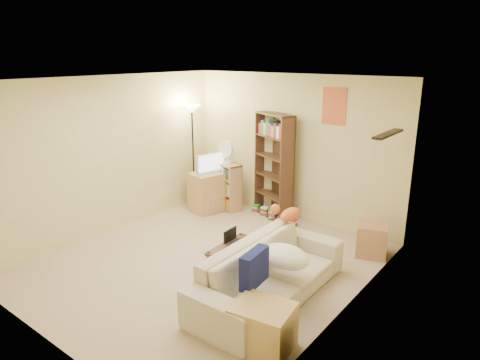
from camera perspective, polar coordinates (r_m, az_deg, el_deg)
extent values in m
plane|color=#C3AF92|center=(6.11, -4.45, -10.92)|extent=(4.50, 4.50, 0.00)
cube|color=beige|center=(7.41, 7.08, 4.23)|extent=(4.00, 0.04, 2.50)
cube|color=beige|center=(4.36, -25.16, -6.14)|extent=(4.00, 0.04, 2.50)
cube|color=beige|center=(7.11, -16.75, 3.13)|extent=(0.04, 4.50, 2.50)
cube|color=beige|center=(4.60, 14.06, -3.84)|extent=(0.04, 4.50, 2.50)
cube|color=white|center=(5.44, -5.05, 13.17)|extent=(4.00, 4.50, 0.04)
cube|color=red|center=(6.94, 12.44, 9.60)|extent=(0.40, 0.02, 0.58)
cube|color=black|center=(5.66, 19.17, 5.82)|extent=(0.12, 0.80, 0.03)
imported|color=beige|center=(5.18, 4.03, -12.18)|extent=(2.26, 0.94, 0.65)
cube|color=#131855|center=(4.64, 1.93, -11.66)|extent=(0.18, 0.44, 0.39)
ellipsoid|color=white|center=(5.04, 5.98, -10.11)|extent=(0.60, 0.43, 0.26)
ellipsoid|color=#D5652D|center=(5.80, 6.70, -4.58)|extent=(0.41, 0.19, 0.17)
sphere|color=#D5652D|center=(5.90, 4.72, -3.88)|extent=(0.14, 0.14, 0.14)
cube|color=#3E2318|center=(5.74, -0.46, -9.01)|extent=(0.47, 0.81, 0.04)
cube|color=#3E2318|center=(5.86, -0.45, -11.36)|extent=(0.45, 0.77, 0.03)
cube|color=#3E2318|center=(5.67, -4.15, -11.22)|extent=(0.04, 0.04, 0.35)
cube|color=#3E2318|center=(5.46, -1.03, -12.31)|extent=(0.04, 0.04, 0.35)
cube|color=#3E2318|center=(6.17, 0.05, -8.77)|extent=(0.04, 0.04, 0.35)
cube|color=#3E2318|center=(5.98, 3.04, -9.65)|extent=(0.04, 0.04, 0.35)
imported|color=black|center=(5.79, -0.39, -8.47)|extent=(0.40, 0.36, 0.02)
cube|color=white|center=(5.81, -1.32, -7.34)|extent=(0.02, 0.27, 0.18)
imported|color=silver|center=(5.54, -1.17, -9.31)|extent=(0.16, 0.16, 0.08)
cube|color=black|center=(5.88, 1.79, -8.08)|extent=(0.09, 0.15, 0.02)
cube|color=tan|center=(7.92, -4.08, -1.53)|extent=(0.63, 0.77, 0.72)
imported|color=black|center=(7.77, -4.16, 2.33)|extent=(0.69, 0.38, 0.38)
cube|color=#45291A|center=(7.45, 4.52, 1.79)|extent=(0.87, 0.58, 1.85)
cube|color=tan|center=(8.00, -1.92, -0.75)|extent=(0.73, 0.45, 0.88)
cylinder|color=white|center=(7.83, -1.76, 2.35)|extent=(0.18, 0.18, 0.04)
cylinder|color=white|center=(7.81, -1.77, 3.06)|extent=(0.02, 0.02, 0.18)
cylinder|color=white|center=(7.75, -1.92, 4.17)|extent=(0.31, 0.06, 0.31)
cylinder|color=black|center=(8.25, -6.04, -3.39)|extent=(0.29, 0.29, 0.03)
cylinder|color=black|center=(7.99, -6.23, 2.64)|extent=(0.03, 0.03, 1.82)
cone|color=#F6EEC0|center=(7.82, -6.45, 9.40)|extent=(0.33, 0.33, 0.14)
cube|color=tan|center=(6.50, 17.14, -7.62)|extent=(0.53, 0.53, 0.47)
cube|color=#DBBA6A|center=(4.43, 3.03, -19.03)|extent=(0.64, 0.56, 0.48)
cube|color=red|center=(7.92, 2.22, -3.76)|extent=(0.16, 0.12, 0.14)
cube|color=#1966B2|center=(7.73, 3.33, -4.18)|extent=(0.16, 0.12, 0.17)
cube|color=gold|center=(7.55, 4.49, -4.61)|extent=(0.16, 0.12, 0.19)
cube|color=#268C33|center=(7.38, 5.70, -5.33)|extent=(0.16, 0.12, 0.15)
cube|color=#7F338C|center=(7.20, 6.98, -5.82)|extent=(0.16, 0.12, 0.18)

